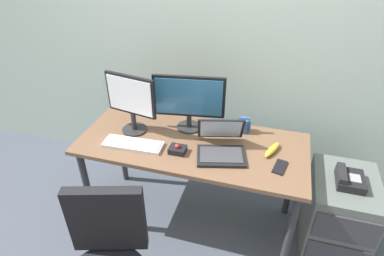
{
  "coord_description": "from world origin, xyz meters",
  "views": [
    {
      "loc": [
        0.5,
        -1.74,
        2.07
      ],
      "look_at": [
        0.0,
        0.0,
        0.88
      ],
      "focal_mm": 30.09,
      "sensor_mm": 36.0,
      "label": 1
    }
  ],
  "objects": [
    {
      "name": "file_cabinet",
      "position": [
        1.05,
        0.05,
        0.31
      ],
      "size": [
        0.42,
        0.53,
        0.62
      ],
      "color": "#575F5B",
      "rests_on": "ground"
    },
    {
      "name": "banana",
      "position": [
        0.54,
        0.04,
        0.78
      ],
      "size": [
        0.11,
        0.19,
        0.04
      ],
      "primitive_type": "ellipsoid",
      "rotation": [
        0.0,
        0.0,
        1.18
      ],
      "color": "yellow",
      "rests_on": "desk"
    },
    {
      "name": "back_wall",
      "position": [
        0.0,
        0.69,
        1.4
      ],
      "size": [
        6.0,
        0.1,
        2.8
      ],
      "primitive_type": "cube",
      "color": "#AEC7BA",
      "rests_on": "ground"
    },
    {
      "name": "desk",
      "position": [
        0.0,
        0.0,
        0.67
      ],
      "size": [
        1.58,
        0.67,
        0.76
      ],
      "color": "brown",
      "rests_on": "ground"
    },
    {
      "name": "monitor_main",
      "position": [
        -0.07,
        0.17,
        0.99
      ],
      "size": [
        0.51,
        0.18,
        0.41
      ],
      "color": "#262628",
      "rests_on": "desk"
    },
    {
      "name": "ground_plane",
      "position": [
        0.0,
        0.0,
        0.0
      ],
      "size": [
        8.0,
        8.0,
        0.0
      ],
      "primitive_type": "plane",
      "color": "#444A57"
    },
    {
      "name": "laptop",
      "position": [
        0.21,
        -0.05,
        0.81
      ],
      "size": [
        0.38,
        0.39,
        0.22
      ],
      "color": "black",
      "rests_on": "desk"
    },
    {
      "name": "monitor_side",
      "position": [
        -0.45,
        0.03,
        1.01
      ],
      "size": [
        0.38,
        0.18,
        0.43
      ],
      "color": "#262628",
      "rests_on": "desk"
    },
    {
      "name": "trackball_mouse",
      "position": [
        -0.06,
        -0.13,
        0.78
      ],
      "size": [
        0.11,
        0.09,
        0.07
      ],
      "color": "black",
      "rests_on": "desk"
    },
    {
      "name": "cell_phone",
      "position": [
        0.6,
        -0.1,
        0.76
      ],
      "size": [
        0.1,
        0.15,
        0.01
      ],
      "primitive_type": "cube",
      "rotation": [
        0.0,
        0.0,
        -0.21
      ],
      "color": "black",
      "rests_on": "desk"
    },
    {
      "name": "desk_phone",
      "position": [
        1.05,
        0.03,
        0.65
      ],
      "size": [
        0.17,
        0.2,
        0.09
      ],
      "color": "black",
      "rests_on": "file_cabinet"
    },
    {
      "name": "keyboard",
      "position": [
        -0.38,
        -0.15,
        0.77
      ],
      "size": [
        0.42,
        0.16,
        0.03
      ],
      "color": "silver",
      "rests_on": "desk"
    },
    {
      "name": "coffee_mug",
      "position": [
        0.32,
        0.24,
        0.81
      ],
      "size": [
        0.09,
        0.08,
        0.11
      ],
      "color": "#2E5396",
      "rests_on": "desk"
    }
  ]
}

